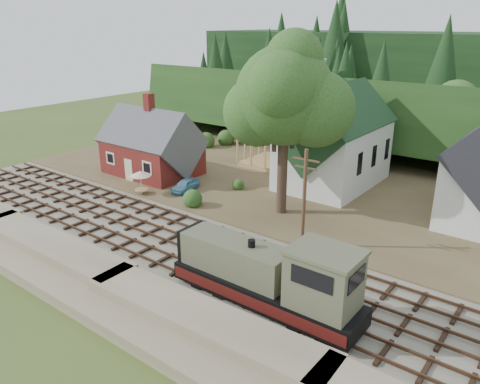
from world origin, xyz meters
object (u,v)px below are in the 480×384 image
Objects in this scene: car_green at (130,156)px; patio_set at (140,174)px; locomotive at (272,278)px; car_blue at (186,185)px.

patio_set is at bearing -133.53° from car_green.
locomotive reaches higher than car_green.
car_blue is at bearing 147.36° from locomotive.
locomotive is at bearing -21.70° from patio_set.
car_blue is (-18.43, 11.81, -1.24)m from locomotive.
car_blue is at bearing 48.38° from patio_set.
car_green is at bearing 145.19° from patio_set.
patio_set is (-2.94, -3.30, 1.40)m from car_blue.
car_green is at bearing 153.77° from locomotive.
locomotive is 3.10× the size of car_green.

